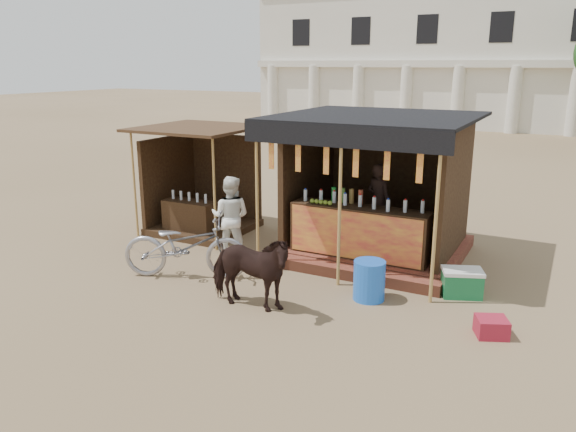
{
  "coord_description": "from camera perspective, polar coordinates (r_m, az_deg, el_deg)",
  "views": [
    {
      "loc": [
        4.41,
        -6.9,
        3.71
      ],
      "look_at": [
        0.0,
        1.6,
        1.1
      ],
      "focal_mm": 35.0,
      "sensor_mm": 36.0,
      "label": 1
    }
  ],
  "objects": [
    {
      "name": "ground",
      "position": [
        8.99,
        -4.76,
        -9.18
      ],
      "size": [
        120.0,
        120.0,
        0.0
      ],
      "primitive_type": "plane",
      "color": "#846B4C",
      "rests_on": "ground"
    },
    {
      "name": "secondary_stall",
      "position": [
        12.98,
        -9.13,
        2.31
      ],
      "size": [
        2.4,
        2.4,
        2.38
      ],
      "color": "#3C2A16",
      "rests_on": "ground"
    },
    {
      "name": "cooler",
      "position": [
        9.7,
        17.24,
        -6.48
      ],
      "size": [
        0.76,
        0.65,
        0.46
      ],
      "color": "#18703B",
      "rests_on": "ground"
    },
    {
      "name": "red_crate",
      "position": [
        8.52,
        19.97,
        -10.56
      ],
      "size": [
        0.54,
        0.51,
        0.27
      ],
      "primitive_type": "cube",
      "rotation": [
        0.0,
        0.0,
        0.41
      ],
      "color": "maroon",
      "rests_on": "ground"
    },
    {
      "name": "cow",
      "position": [
        8.69,
        -3.97,
        -5.6
      ],
      "size": [
        1.51,
        0.75,
        1.24
      ],
      "primitive_type": "imported",
      "rotation": [
        0.0,
        0.0,
        1.63
      ],
      "color": "black",
      "rests_on": "ground"
    },
    {
      "name": "background_building",
      "position": [
        37.4,
        18.19,
        14.91
      ],
      "size": [
        26.0,
        7.45,
        8.18
      ],
      "color": "silver",
      "rests_on": "ground"
    },
    {
      "name": "main_stall",
      "position": [
        11.14,
        8.76,
        1.1
      ],
      "size": [
        3.6,
        3.61,
        2.78
      ],
      "color": "brown",
      "rests_on": "ground"
    },
    {
      "name": "bystander",
      "position": [
        11.06,
        -5.86,
        -0.06
      ],
      "size": [
        0.92,
        0.8,
        1.61
      ],
      "primitive_type": "imported",
      "rotation": [
        0.0,
        0.0,
        3.41
      ],
      "color": "white",
      "rests_on": "ground"
    },
    {
      "name": "motorbike",
      "position": [
        10.13,
        -10.34,
        -2.99
      ],
      "size": [
        2.35,
        1.6,
        1.17
      ],
      "primitive_type": "imported",
      "rotation": [
        0.0,
        0.0,
        1.98
      ],
      "color": "#94939B",
      "rests_on": "ground"
    },
    {
      "name": "blue_barrel",
      "position": [
        9.21,
        8.24,
        -6.48
      ],
      "size": [
        0.62,
        0.62,
        0.65
      ],
      "primitive_type": "cylinder",
      "rotation": [
        0.0,
        0.0,
        0.23
      ],
      "color": "blue",
      "rests_on": "ground"
    }
  ]
}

